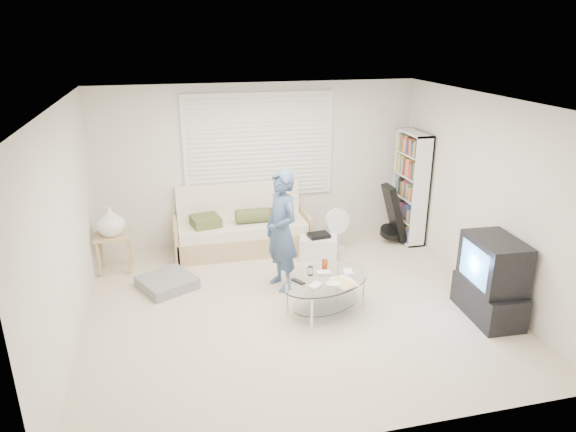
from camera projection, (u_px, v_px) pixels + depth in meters
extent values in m
plane|color=#C0AE96|center=(294.00, 305.00, 6.40)|extent=(5.00, 5.00, 0.00)
cube|color=beige|center=(259.00, 164.00, 8.02)|extent=(5.00, 0.02, 2.50)
cube|color=beige|center=(365.00, 307.00, 3.91)|extent=(5.00, 0.02, 2.50)
cube|color=beige|center=(65.00, 229.00, 5.42)|extent=(0.02, 4.50, 2.50)
cube|color=beige|center=(485.00, 196.00, 6.51)|extent=(0.02, 4.50, 2.50)
cube|color=white|center=(294.00, 102.00, 5.53)|extent=(5.00, 4.50, 0.02)
cube|color=white|center=(259.00, 146.00, 7.89)|extent=(2.32, 0.06, 1.62)
cube|color=black|center=(259.00, 146.00, 7.88)|extent=(2.20, 0.01, 1.50)
cube|color=silver|center=(260.00, 146.00, 7.85)|extent=(2.16, 0.04, 1.50)
cube|color=silver|center=(259.00, 146.00, 7.87)|extent=(2.32, 0.08, 1.62)
cube|color=tan|center=(242.00, 241.00, 7.93)|extent=(2.00, 0.80, 0.32)
cube|color=beige|center=(242.00, 227.00, 7.83)|extent=(1.92, 0.74, 0.16)
cube|color=beige|center=(238.00, 201.00, 8.04)|extent=(1.92, 0.22, 0.61)
cube|color=tan|center=(176.00, 239.00, 7.67)|extent=(0.06, 0.80, 0.56)
cube|color=tan|center=(305.00, 228.00, 8.11)|extent=(0.06, 0.80, 0.56)
cube|color=#455429|center=(206.00, 221.00, 7.63)|extent=(0.47, 0.47, 0.14)
cylinder|color=#455429|center=(252.00, 216.00, 7.75)|extent=(0.50, 0.22, 0.22)
cube|color=#412D20|center=(280.00, 215.00, 7.92)|extent=(0.42, 0.42, 0.12)
cube|color=slate|center=(167.00, 282.00, 6.82)|extent=(0.86, 0.86, 0.14)
cube|color=tan|center=(112.00, 236.00, 7.13)|extent=(0.49, 0.39, 0.04)
cube|color=tan|center=(99.00, 259.00, 7.05)|extent=(0.04, 0.04, 0.52)
cube|color=tan|center=(128.00, 257.00, 7.13)|extent=(0.04, 0.04, 0.52)
cube|color=tan|center=(101.00, 251.00, 7.31)|extent=(0.04, 0.04, 0.52)
cube|color=tan|center=(129.00, 248.00, 7.40)|extent=(0.04, 0.04, 0.52)
imported|color=white|center=(110.00, 221.00, 7.05)|extent=(0.39, 0.39, 0.41)
cube|color=white|center=(411.00, 187.00, 8.13)|extent=(0.28, 0.74, 1.76)
cube|color=black|center=(394.00, 213.00, 8.12)|extent=(0.37, 0.34, 0.94)
cylinder|color=black|center=(391.00, 232.00, 8.22)|extent=(0.34, 0.35, 0.18)
cylinder|color=white|center=(336.00, 248.00, 8.03)|extent=(0.27, 0.27, 0.03)
cylinder|color=white|center=(336.00, 238.00, 7.97)|extent=(0.04, 0.04, 0.35)
cylinder|color=white|center=(337.00, 220.00, 7.87)|extent=(0.42, 0.23, 0.41)
cylinder|color=white|center=(337.00, 220.00, 7.87)|extent=(0.12, 0.09, 0.11)
cube|color=white|center=(318.00, 247.00, 7.68)|extent=(0.64, 0.54, 0.33)
cube|color=black|center=(319.00, 235.00, 7.62)|extent=(0.33, 0.25, 0.05)
cube|color=black|center=(488.00, 300.00, 6.11)|extent=(0.53, 0.93, 0.40)
cube|color=black|center=(494.00, 263.00, 5.93)|extent=(0.54, 0.78, 0.59)
cube|color=#5AACE3|center=(475.00, 264.00, 5.89)|extent=(0.05, 0.58, 0.45)
ellipsoid|color=silver|center=(326.00, 279.00, 6.12)|extent=(1.39, 1.16, 0.02)
ellipsoid|color=silver|center=(325.00, 302.00, 6.22)|extent=(1.06, 0.89, 0.01)
cylinder|color=silver|center=(312.00, 315.00, 5.79)|extent=(0.03, 0.03, 0.41)
cylinder|color=silver|center=(364.00, 294.00, 6.25)|extent=(0.03, 0.03, 0.41)
cylinder|color=silver|center=(287.00, 298.00, 6.14)|extent=(0.03, 0.03, 0.41)
cylinder|color=silver|center=(338.00, 280.00, 6.60)|extent=(0.03, 0.03, 0.41)
cube|color=white|center=(315.00, 286.00, 5.91)|extent=(0.19, 0.18, 0.04)
cube|color=white|center=(324.00, 273.00, 6.22)|extent=(0.17, 0.13, 0.04)
cube|color=white|center=(348.00, 272.00, 6.24)|extent=(0.13, 0.17, 0.04)
cube|color=white|center=(334.00, 285.00, 5.93)|extent=(0.19, 0.16, 0.04)
cylinder|color=silver|center=(310.00, 271.00, 6.19)|extent=(0.07, 0.07, 0.11)
cylinder|color=#B63C18|center=(325.00, 264.00, 6.35)|extent=(0.07, 0.07, 0.12)
cube|color=black|center=(298.00, 281.00, 6.03)|extent=(0.14, 0.18, 0.02)
cube|color=white|center=(344.00, 282.00, 6.03)|extent=(0.30, 0.36, 0.01)
cube|color=tan|center=(342.00, 283.00, 5.98)|extent=(0.33, 0.36, 0.01)
imported|color=navy|center=(281.00, 231.00, 6.59)|extent=(0.54, 0.67, 1.60)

